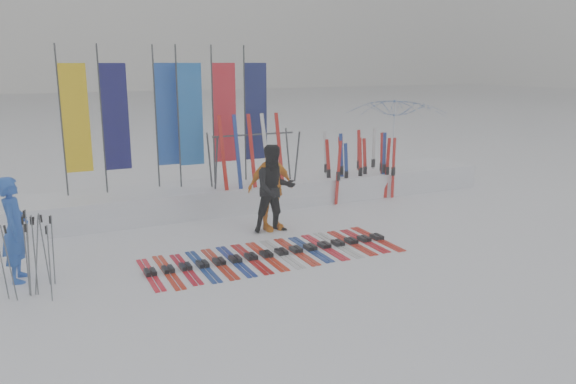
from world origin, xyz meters
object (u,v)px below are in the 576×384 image
ski_rack (254,152)px  tent_canopy (395,141)px  person_yellow (271,188)px  ski_row (274,254)px  person_black (274,189)px  person_blue (15,229)px

ski_rack → tent_canopy: bearing=10.6°
person_yellow → ski_row: (-0.61, -1.51, -0.86)m
person_black → person_yellow: size_ratio=1.01×
person_blue → person_yellow: (4.78, 0.83, 0.05)m
person_blue → person_black: (4.78, 0.66, 0.06)m
ski_rack → person_blue: bearing=-153.7°
person_blue → person_black: size_ratio=0.94×
person_yellow → ski_rack: (0.31, 1.68, 0.49)m
person_yellow → tent_canopy: 5.58m
person_black → ski_rack: size_ratio=0.89×
ski_row → tent_canopy: bearing=36.2°
person_yellow → ski_rack: 1.78m
person_blue → person_yellow: size_ratio=0.95×
person_blue → tent_canopy: bearing=-61.5°
tent_canopy → ski_row: size_ratio=0.60×
tent_canopy → ski_rack: (-4.64, -0.87, 0.13)m
person_blue → person_black: 4.83m
person_black → ski_row: person_black is taller
tent_canopy → ski_rack: tent_canopy is taller
ski_rack → person_yellow: bearing=-100.4°
person_black → ski_row: (-0.62, -1.34, -0.87)m
tent_canopy → ski_row: (-5.56, -4.06, -1.22)m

